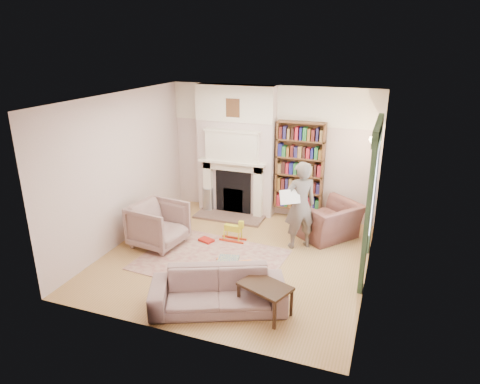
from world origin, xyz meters
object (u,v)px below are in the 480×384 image
at_px(armchair_reading, 328,221).
at_px(coffee_table, 265,299).
at_px(man_reading, 300,206).
at_px(paraffin_heater, 208,199).
at_px(armchair_left, 158,225).
at_px(bookcase, 300,166).
at_px(rocking_horse, 233,231).
at_px(sofa, 218,291).

bearing_deg(armchair_reading, coffee_table, 29.66).
bearing_deg(man_reading, paraffin_heater, -59.39).
xyz_separation_m(armchair_reading, man_reading, (-0.45, -0.60, 0.47)).
distance_m(armchair_left, man_reading, 2.65).
bearing_deg(paraffin_heater, coffee_table, -54.54).
xyz_separation_m(armchair_reading, coffee_table, (-0.44, -2.80, -0.13)).
xyz_separation_m(bookcase, armchair_reading, (0.77, -0.73, -0.82)).
distance_m(coffee_table, rocking_horse, 2.36).
bearing_deg(paraffin_heater, armchair_left, -95.05).
distance_m(armchair_reading, sofa, 3.11).
bearing_deg(paraffin_heater, bookcase, 7.52).
height_order(paraffin_heater, rocking_horse, paraffin_heater).
height_order(armchair_left, sofa, armchair_left).
relative_size(armchair_left, man_reading, 0.55).
relative_size(bookcase, armchair_left, 2.03).
bearing_deg(armchair_reading, bookcase, -95.00).
relative_size(sofa, paraffin_heater, 3.50).
bearing_deg(sofa, armchair_left, 117.84).
height_order(man_reading, coffee_table, man_reading).
bearing_deg(coffee_table, paraffin_heater, 147.33).
bearing_deg(sofa, rocking_horse, 82.28).
distance_m(armchair_left, paraffin_heater, 1.91).
height_order(armchair_reading, coffee_table, armchair_reading).
distance_m(bookcase, coffee_table, 3.67).
xyz_separation_m(armchair_reading, rocking_horse, (-1.69, -0.80, -0.13)).
xyz_separation_m(armchair_left, sofa, (1.83, -1.48, -0.13)).
relative_size(bookcase, rocking_horse, 3.69).
height_order(bookcase, paraffin_heater, bookcase).
relative_size(coffee_table, rocking_horse, 1.40).
relative_size(armchair_reading, armchair_left, 1.19).
bearing_deg(man_reading, armchair_left, -16.26).
xyz_separation_m(armchair_left, rocking_horse, (1.25, 0.62, -0.19)).
xyz_separation_m(bookcase, coffee_table, (0.33, -3.53, -0.95)).
height_order(armchair_reading, paraffin_heater, armchair_reading).
bearing_deg(sofa, armchair_reading, 46.03).
bearing_deg(coffee_table, armchair_left, 173.02).
xyz_separation_m(sofa, man_reading, (0.66, 2.31, 0.55)).
distance_m(armchair_reading, armchair_left, 3.26).
bearing_deg(sofa, paraffin_heater, 93.06).
relative_size(man_reading, coffee_table, 2.36).
bearing_deg(armchair_reading, rocking_horse, -26.02).
xyz_separation_m(armchair_left, man_reading, (2.49, 0.83, 0.41)).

